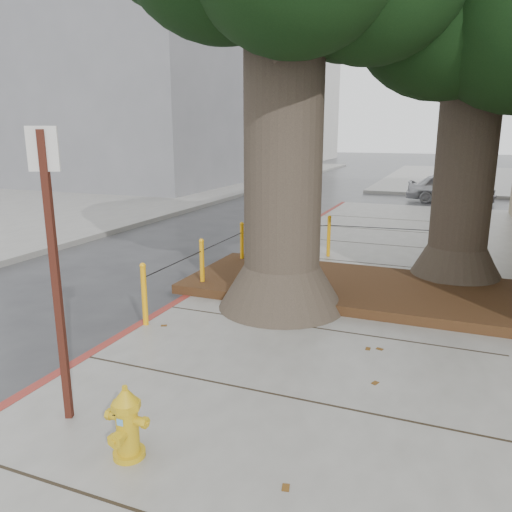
{
  "coord_description": "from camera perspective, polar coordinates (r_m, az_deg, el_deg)",
  "views": [
    {
      "loc": [
        2.17,
        -4.61,
        2.91
      ],
      "look_at": [
        -0.53,
        2.16,
        1.1
      ],
      "focal_mm": 35.0,
      "sensor_mm": 36.0,
      "label": 1
    }
  ],
  "objects": [
    {
      "name": "ground",
      "position": [
        5.87,
        -3.13,
        -15.79
      ],
      "size": [
        140.0,
        140.0,
        0.0
      ],
      "primitive_type": "plane",
      "color": "#28282B",
      "rests_on": "ground"
    },
    {
      "name": "sidewalk_opposite",
      "position": [
        21.98,
        -26.03,
        5.15
      ],
      "size": [
        14.0,
        60.0,
        0.15
      ],
      "primitive_type": "cube",
      "color": "slate",
      "rests_on": "ground"
    },
    {
      "name": "curb_red",
      "position": [
        8.72,
        -8.21,
        -5.17
      ],
      "size": [
        0.14,
        26.0,
        0.16
      ],
      "primitive_type": "cube",
      "color": "maroon",
      "rests_on": "ground"
    },
    {
      "name": "planter_bed",
      "position": [
        9.02,
        12.66,
        -3.69
      ],
      "size": [
        6.4,
        2.6,
        0.16
      ],
      "primitive_type": "cube",
      "color": "black",
      "rests_on": "sidewalk_main"
    },
    {
      "name": "building_far_grey",
      "position": [
        31.82,
        -11.7,
        19.27
      ],
      "size": [
        12.0,
        16.0,
        12.0
      ],
      "primitive_type": "cube",
      "color": "slate",
      "rests_on": "ground"
    },
    {
      "name": "building_far_white",
      "position": [
        53.39,
        0.65,
        18.91
      ],
      "size": [
        12.0,
        18.0,
        15.0
      ],
      "primitive_type": "cube",
      "color": "silver",
      "rests_on": "ground"
    },
    {
      "name": "tree_far",
      "position": [
        10.17,
        26.41,
        24.59
      ],
      "size": [
        4.5,
        3.8,
        7.17
      ],
      "color": "#4C3F33",
      "rests_on": "sidewalk_main"
    },
    {
      "name": "bollard_ring",
      "position": [
        9.75,
        2.98,
        0.62
      ],
      "size": [
        3.79,
        5.39,
        0.95
      ],
      "color": "#F5A40D",
      "rests_on": "sidewalk_main"
    },
    {
      "name": "fire_hydrant",
      "position": [
        4.66,
        -14.55,
        -17.97
      ],
      "size": [
        0.35,
        0.31,
        0.68
      ],
      "rotation": [
        0.0,
        0.0,
        0.01
      ],
      "color": "gold",
      "rests_on": "sidewalk_main"
    },
    {
      "name": "signpost",
      "position": [
        4.96,
        -22.07,
        -0.71
      ],
      "size": [
        0.27,
        0.12,
        2.82
      ],
      "rotation": [
        0.0,
        0.0,
        0.37
      ],
      "color": "#471911",
      "rests_on": "sidewalk_main"
    },
    {
      "name": "car_silver",
      "position": [
        22.83,
        21.38,
        7.23
      ],
      "size": [
        3.61,
        1.53,
        1.22
      ],
      "primitive_type": "imported",
      "rotation": [
        0.0,
        0.0,
        1.6
      ],
      "color": "#ACACB1",
      "rests_on": "ground"
    },
    {
      "name": "car_dark",
      "position": [
        25.14,
        -7.46,
        8.66
      ],
      "size": [
        2.14,
        4.52,
        1.27
      ],
      "primitive_type": "imported",
      "rotation": [
        0.0,
        0.0,
        -0.08
      ],
      "color": "black",
      "rests_on": "ground"
    }
  ]
}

